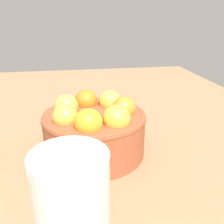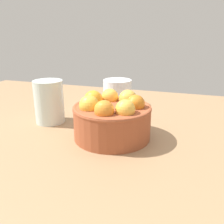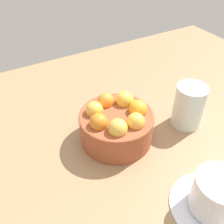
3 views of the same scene
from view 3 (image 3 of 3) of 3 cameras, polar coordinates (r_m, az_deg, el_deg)
The scene contains 4 objects.
ground_plane at distance 62.64cm, azimuth 0.90°, elevation -7.27°, with size 134.98×89.95×4.49cm, color #997551.
terracotta_bowl at distance 57.86cm, azimuth 1.00°, elevation -2.59°, with size 16.85×16.85×9.89cm.
coffee_cup at distance 50.52cm, azimuth 22.25°, elevation -17.11°, with size 15.36×15.36×7.86cm.
water_glass at distance 64.29cm, azimuth 16.76°, elevation 1.30°, with size 7.34×7.34×10.77cm, color silver.
Camera 3 is at (-22.27, -36.85, 43.25)cm, focal length 40.96 mm.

